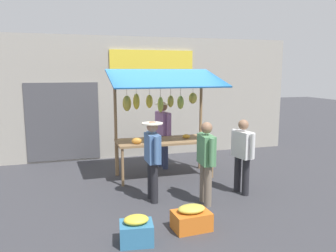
{
  "coord_description": "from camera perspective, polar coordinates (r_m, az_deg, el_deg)",
  "views": [
    {
      "loc": [
        2.1,
        7.39,
        2.45
      ],
      "look_at": [
        0.0,
        0.3,
        1.25
      ],
      "focal_mm": 36.26,
      "sensor_mm": 36.0,
      "label": 1
    }
  ],
  "objects": [
    {
      "name": "shopper_with_ponytail",
      "position": [
        6.93,
        12.4,
        -4.28
      ],
      "size": [
        0.3,
        0.65,
        1.51
      ],
      "rotation": [
        0.0,
        0.0,
        -1.37
      ],
      "color": "#232328",
      "rests_on": "ground"
    },
    {
      "name": "produce_crate_side",
      "position": [
        5.1,
        -5.35,
        -17.12
      ],
      "size": [
        0.52,
        0.43,
        0.42
      ],
      "color": "teal",
      "rests_on": "ground"
    },
    {
      "name": "shopper_in_striped_shirt",
      "position": [
        6.28,
        6.43,
        -5.33
      ],
      "size": [
        0.25,
        0.67,
        1.54
      ],
      "rotation": [
        0.0,
        0.0,
        -1.64
      ],
      "color": "#726656",
      "rests_on": "ground"
    },
    {
      "name": "produce_crate_near",
      "position": [
        5.49,
        3.95,
        -15.22
      ],
      "size": [
        0.6,
        0.44,
        0.4
      ],
      "color": "#D1661E",
      "rests_on": "ground"
    },
    {
      "name": "market_stall",
      "position": [
        7.78,
        -0.85,
        2.7
      ],
      "size": [
        2.5,
        1.46,
        2.5
      ],
      "color": "olive",
      "rests_on": "ground"
    },
    {
      "name": "ground_plane",
      "position": [
        8.06,
        -0.61,
        -8.47
      ],
      "size": [
        40.0,
        40.0,
        0.0
      ],
      "primitive_type": "plane",
      "color": "#38383D"
    },
    {
      "name": "shopper_in_grey_tee",
      "position": [
        6.39,
        -2.62,
        -4.89
      ],
      "size": [
        0.4,
        0.67,
        1.54
      ],
      "rotation": [
        0.0,
        0.0,
        -1.57
      ],
      "color": "#232328",
      "rests_on": "ground"
    },
    {
      "name": "vendor_with_sunhat",
      "position": [
        8.57,
        -0.85,
        -0.49
      ],
      "size": [
        0.44,
        0.71,
        1.69
      ],
      "rotation": [
        0.0,
        0.0,
        1.73
      ],
      "color": "navy",
      "rests_on": "ground"
    },
    {
      "name": "street_backdrop",
      "position": [
        9.83,
        -4.4,
        4.82
      ],
      "size": [
        9.0,
        0.3,
        3.4
      ],
      "color": "#9E998E",
      "rests_on": "ground"
    }
  ]
}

